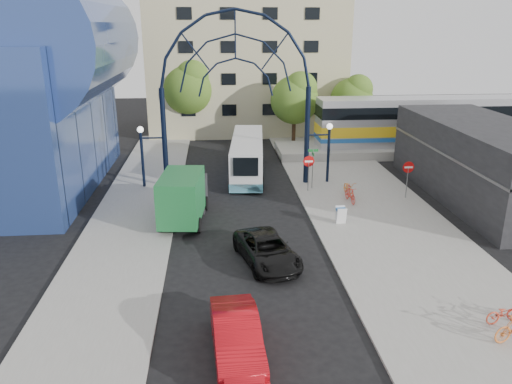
{
  "coord_description": "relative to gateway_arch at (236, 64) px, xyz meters",
  "views": [
    {
      "loc": [
        -1.57,
        -20.28,
        11.07
      ],
      "look_at": [
        0.68,
        6.0,
        2.16
      ],
      "focal_mm": 35.0,
      "sensor_mm": 36.0,
      "label": 1
    }
  ],
  "objects": [
    {
      "name": "sandwich_board",
      "position": [
        5.6,
        -8.02,
        -7.81
      ],
      "size": [
        0.55,
        0.61,
        0.99
      ],
      "color": "white",
      "rests_on": "sidewalk_east"
    },
    {
      "name": "city_bus",
      "position": [
        0.95,
        2.79,
        -7.06
      ],
      "size": [
        3.23,
        10.54,
        2.85
      ],
      "rotation": [
        0.0,
        0.0,
        -0.09
      ],
      "color": "silver",
      "rests_on": "ground"
    },
    {
      "name": "tree_north_c",
      "position": [
        12.12,
        13.93,
        -4.28
      ],
      "size": [
        4.16,
        4.16,
        6.5
      ],
      "color": "#382314",
      "rests_on": "ground"
    },
    {
      "name": "apartment_block",
      "position": [
        2.0,
        20.97,
        -1.55
      ],
      "size": [
        20.0,
        12.1,
        14.0
      ],
      "color": "tan",
      "rests_on": "ground"
    },
    {
      "name": "red_sedan",
      "position": [
        -0.98,
        -19.46,
        -7.79
      ],
      "size": [
        1.9,
        4.71,
        1.52
      ],
      "primitive_type": "imported",
      "rotation": [
        0.0,
        0.0,
        0.06
      ],
      "color": "#A30A11",
      "rests_on": "ground"
    },
    {
      "name": "do_not_enter_sign",
      "position": [
        11.0,
        -4.0,
        -6.58
      ],
      "size": [
        0.76,
        0.07,
        2.48
      ],
      "color": "slate",
      "rests_on": "sidewalk_east"
    },
    {
      "name": "bike_far_c",
      "position": [
        9.41,
        -18.54,
        -8.0
      ],
      "size": [
        1.72,
        0.78,
        0.88
      ],
      "primitive_type": "imported",
      "rotation": [
        0.0,
        0.0,
        1.69
      ],
      "color": "#CB4128",
      "rests_on": "sidewalk_east"
    },
    {
      "name": "plaza_west",
      "position": [
        -6.5,
        -8.0,
        -8.5
      ],
      "size": [
        5.0,
        50.0,
        0.12
      ],
      "primitive_type": "cube",
      "color": "gray",
      "rests_on": "ground"
    },
    {
      "name": "black_suv",
      "position": [
        0.84,
        -12.46,
        -7.87
      ],
      "size": [
        3.38,
        5.31,
        1.36
      ],
      "primitive_type": "imported",
      "rotation": [
        0.0,
        0.0,
        0.24
      ],
      "color": "black",
      "rests_on": "ground"
    },
    {
      "name": "street_name_sign",
      "position": [
        5.2,
        -1.4,
        -6.43
      ],
      "size": [
        0.7,
        0.7,
        2.8
      ],
      "color": "slate",
      "rests_on": "sidewalk_east"
    },
    {
      "name": "green_truck",
      "position": [
        -3.43,
        -6.43,
        -7.05
      ],
      "size": [
        2.77,
        6.15,
        3.01
      ],
      "rotation": [
        0.0,
        0.0,
        -0.1
      ],
      "color": "black",
      "rests_on": "ground"
    },
    {
      "name": "tree_north_a",
      "position": [
        6.12,
        11.93,
        -3.95
      ],
      "size": [
        4.48,
        4.48,
        7.0
      ],
      "color": "#382314",
      "rests_on": "ground"
    },
    {
      "name": "train_platform",
      "position": [
        20.0,
        8.0,
        -8.16
      ],
      "size": [
        32.0,
        5.0,
        0.8
      ],
      "primitive_type": "cube",
      "color": "gray",
      "rests_on": "ground"
    },
    {
      "name": "bike_near_a",
      "position": [
        7.35,
        -3.16,
        -7.94
      ],
      "size": [
        0.76,
        1.93,
        1.0
      ],
      "primitive_type": "imported",
      "rotation": [
        0.0,
        0.0,
        0.05
      ],
      "color": "orange",
      "rests_on": "sidewalk_east"
    },
    {
      "name": "stop_sign",
      "position": [
        4.8,
        -2.0,
        -6.56
      ],
      "size": [
        0.8,
        0.07,
        2.5
      ],
      "color": "slate",
      "rests_on": "sidewalk_east"
    },
    {
      "name": "transit_hall",
      "position": [
        -15.3,
        1.0,
        -1.86
      ],
      "size": [
        16.5,
        18.0,
        14.5
      ],
      "color": "navy",
      "rests_on": "ground"
    },
    {
      "name": "commercial_block_east",
      "position": [
        16.0,
        -4.0,
        -6.06
      ],
      "size": [
        6.0,
        16.0,
        5.0
      ],
      "primitive_type": "cube",
      "color": "black",
      "rests_on": "ground"
    },
    {
      "name": "ground",
      "position": [
        0.0,
        -14.0,
        -8.56
      ],
      "size": [
        120.0,
        120.0,
        0.0
      ],
      "primitive_type": "plane",
      "color": "black",
      "rests_on": "ground"
    },
    {
      "name": "bike_near_b",
      "position": [
        7.09,
        -4.49,
        -7.9
      ],
      "size": [
        0.68,
        1.81,
        1.06
      ],
      "primitive_type": "imported",
      "rotation": [
        0.0,
        0.0,
        0.1
      ],
      "color": "red",
      "rests_on": "sidewalk_east"
    },
    {
      "name": "sidewalk_east",
      "position": [
        8.0,
        -10.0,
        -8.5
      ],
      "size": [
        8.0,
        56.0,
        0.12
      ],
      "primitive_type": "cube",
      "color": "gray",
      "rests_on": "ground"
    },
    {
      "name": "tree_north_b",
      "position": [
        -3.88,
        15.93,
        -3.29
      ],
      "size": [
        5.12,
        5.12,
        8.0
      ],
      "color": "#382314",
      "rests_on": "ground"
    },
    {
      "name": "gateway_arch",
      "position": [
        0.0,
        0.0,
        0.0
      ],
      "size": [
        13.64,
        0.44,
        12.1
      ],
      "color": "black",
      "rests_on": "ground"
    },
    {
      "name": "train_car",
      "position": [
        20.0,
        8.0,
        -5.66
      ],
      "size": [
        25.1,
        3.05,
        4.2
      ],
      "color": "#B7B7BC",
      "rests_on": "train_platform"
    }
  ]
}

